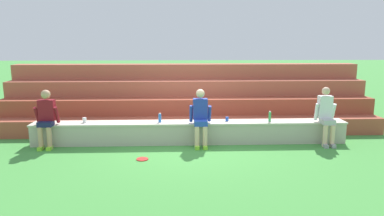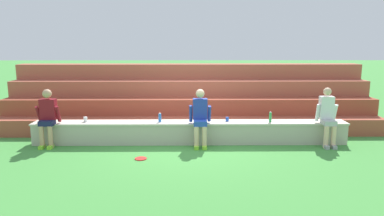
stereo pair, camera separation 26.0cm
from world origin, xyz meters
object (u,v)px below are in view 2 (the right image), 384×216
Objects in this scene: plastic_cup_middle at (227,119)px; water_bottle_near_right at (270,117)px; person_left_of_center at (200,116)px; water_bottle_mid_right at (160,118)px; person_far_left at (48,116)px; plastic_cup_left_end at (85,119)px; frisbee at (141,159)px; person_center at (327,115)px.

water_bottle_near_right is at bearing -4.39° from plastic_cup_middle.
water_bottle_mid_right is (-0.98, 0.25, -0.09)m from person_left_of_center.
person_far_left is 1.00× the size of person_left_of_center.
person_far_left reaches higher than plastic_cup_middle.
water_bottle_mid_right is 1.84m from plastic_cup_left_end.
plastic_cup_left_end is (-2.82, 0.28, -0.14)m from person_left_of_center.
person_far_left reaches higher than person_left_of_center.
person_far_left is 5.38× the size of frisbee.
person_center is 5.89m from plastic_cup_left_end.
frisbee is at bearing -158.49° from water_bottle_near_right.
person_far_left is at bearing -175.04° from water_bottle_mid_right.
person_far_left reaches higher than water_bottle_near_right.
plastic_cup_left_end is at bearing 179.32° from water_bottle_near_right.
plastic_cup_left_end is (0.82, 0.26, -0.15)m from person_far_left.
frisbee is at bearing -143.28° from person_left_of_center.
plastic_cup_middle is (-2.38, 0.29, -0.15)m from person_center.
person_far_left is at bearing -177.85° from water_bottle_near_right.
frisbee is (-0.33, -1.23, -0.64)m from water_bottle_mid_right.
person_far_left is 6.70m from person_center.
person_left_of_center reaches higher than plastic_cup_middle.
person_center reaches higher than water_bottle_near_right.
person_left_of_center is 1.79m from frisbee.
person_far_left is 0.87m from plastic_cup_left_end.
person_far_left is at bearing -162.70° from plastic_cup_left_end.
water_bottle_near_right is at bearing 171.23° from person_center.
plastic_cup_left_end reaches higher than plastic_cup_middle.
person_left_of_center is 5.37× the size of frisbee.
water_bottle_near_right reaches higher than plastic_cup_left_end.
plastic_cup_middle is 0.41× the size of frisbee.
frisbee is at bearing -39.67° from plastic_cup_left_end.
water_bottle_mid_right is at bearing 179.39° from water_bottle_near_right.
water_bottle_near_right is 1.14× the size of water_bottle_mid_right.
plastic_cup_middle reaches higher than frisbee.
water_bottle_mid_right is 2.14× the size of plastic_cup_middle.
water_bottle_mid_right reaches higher than plastic_cup_middle.
water_bottle_near_right is 2.45× the size of plastic_cup_middle.
water_bottle_near_right is at bearing 2.15° from person_far_left.
plastic_cup_left_end is (-3.50, -0.03, 0.01)m from plastic_cup_middle.
plastic_cup_middle is at bearing 24.00° from person_left_of_center.
plastic_cup_middle is at bearing 175.61° from water_bottle_near_right.
person_left_of_center is 2.84m from plastic_cup_left_end.
frisbee is at bearing -104.83° from water_bottle_mid_right.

